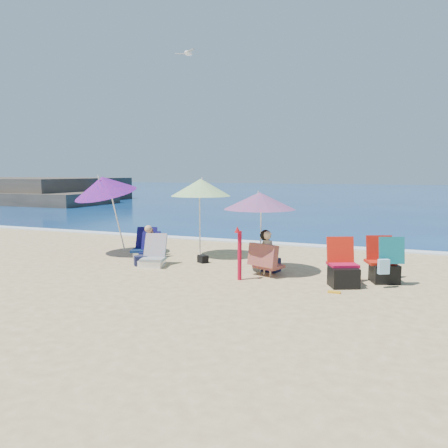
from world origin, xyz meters
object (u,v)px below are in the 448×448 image
(chair_navy, at_px, (145,250))
(furled_umbrella, at_px, (239,250))
(chair_rainbow, at_px, (153,258))
(camp_chair_right, at_px, (384,266))
(umbrella_striped, at_px, (201,187))
(umbrella_turquoise, at_px, (260,201))
(seagull, at_px, (188,53))
(person_left, at_px, (151,243))
(camp_chair_left, at_px, (343,272))
(person_center, at_px, (266,254))
(umbrella_blue, at_px, (104,185))

(chair_navy, bearing_deg, furled_umbrella, -24.61)
(chair_rainbow, distance_m, camp_chair_right, 5.45)
(furled_umbrella, distance_m, chair_navy, 3.65)
(umbrella_striped, height_order, camp_chair_right, umbrella_striped)
(umbrella_turquoise, distance_m, chair_navy, 3.84)
(camp_chair_right, bearing_deg, seagull, 163.27)
(umbrella_striped, height_order, chair_rainbow, umbrella_striped)
(camp_chair_right, height_order, person_left, camp_chair_right)
(furled_umbrella, bearing_deg, chair_navy, 155.39)
(camp_chair_left, distance_m, person_center, 1.76)
(chair_rainbow, bearing_deg, person_center, 0.57)
(camp_chair_right, distance_m, person_left, 6.08)
(umbrella_striped, relative_size, person_center, 2.11)
(chair_rainbow, relative_size, camp_chair_left, 0.82)
(furled_umbrella, height_order, camp_chair_left, furled_umbrella)
(chair_navy, height_order, person_center, person_center)
(chair_navy, distance_m, camp_chair_left, 5.59)
(umbrella_turquoise, bearing_deg, person_left, 169.17)
(umbrella_striped, distance_m, furled_umbrella, 3.13)
(chair_rainbow, bearing_deg, chair_navy, 130.33)
(person_center, relative_size, seagull, 1.50)
(chair_navy, bearing_deg, umbrella_turquoise, -10.63)
(person_center, bearing_deg, seagull, 145.79)
(chair_navy, relative_size, seagull, 1.24)
(camp_chair_right, height_order, person_center, person_center)
(umbrella_striped, relative_size, furled_umbrella, 1.85)
(furled_umbrella, xyz_separation_m, person_center, (0.44, 0.58, -0.15))
(chair_navy, distance_m, person_center, 3.85)
(furled_umbrella, relative_size, person_left, 1.28)
(umbrella_turquoise, height_order, umbrella_striped, umbrella_striped)
(camp_chair_right, bearing_deg, umbrella_striped, 165.69)
(camp_chair_left, distance_m, camp_chair_right, 1.00)
(umbrella_striped, height_order, furled_umbrella, umbrella_striped)
(furled_umbrella, bearing_deg, umbrella_turquoise, 77.27)
(chair_rainbow, distance_m, person_center, 2.93)
(chair_rainbow, relative_size, camp_chair_right, 0.77)
(umbrella_striped, bearing_deg, chair_navy, -155.37)
(umbrella_turquoise, distance_m, furled_umbrella, 1.35)
(camp_chair_right, bearing_deg, furled_umbrella, -162.74)
(umbrella_blue, height_order, person_left, umbrella_blue)
(camp_chair_right, bearing_deg, person_left, 174.65)
(camp_chair_left, height_order, person_left, camp_chair_left)
(umbrella_turquoise, relative_size, umbrella_striped, 0.91)
(umbrella_turquoise, xyz_separation_m, camp_chair_left, (1.97, -0.55, -1.39))
(camp_chair_left, bearing_deg, camp_chair_right, 37.85)
(seagull, bearing_deg, person_left, -122.61)
(furled_umbrella, relative_size, camp_chair_right, 1.13)
(umbrella_striped, distance_m, umbrella_blue, 2.77)
(chair_rainbow, relative_size, person_left, 0.88)
(seagull, bearing_deg, umbrella_blue, -153.08)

